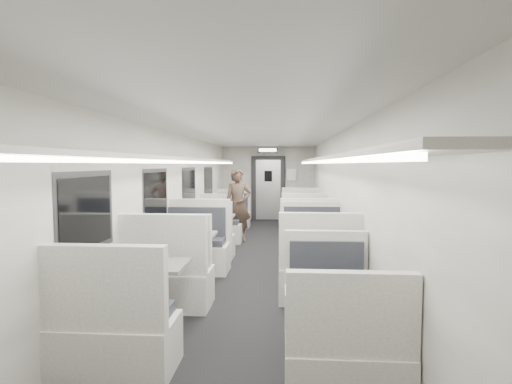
# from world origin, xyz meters

# --- Properties ---
(room) EXTENTS (3.24, 12.24, 2.64)m
(room) POSITION_xyz_m (0.00, 0.00, 1.20)
(room) COLOR black
(room) RESTS_ON ground
(booth_left_a) EXTENTS (1.02, 2.06, 1.10)m
(booth_left_a) POSITION_xyz_m (-1.00, 3.69, 0.37)
(booth_left_a) COLOR #A9A79F
(booth_left_a) RESTS_ON room
(booth_left_b) EXTENTS (1.04, 2.12, 1.13)m
(booth_left_b) POSITION_xyz_m (-1.00, 1.35, 0.38)
(booth_left_b) COLOR #A9A79F
(booth_left_b) RESTS_ON room
(booth_left_c) EXTENTS (1.13, 2.30, 1.23)m
(booth_left_c) POSITION_xyz_m (-1.00, -1.29, 0.41)
(booth_left_c) COLOR #A9A79F
(booth_left_c) RESTS_ON room
(booth_left_d) EXTENTS (1.09, 2.20, 1.18)m
(booth_left_d) POSITION_xyz_m (-1.00, -2.94, 0.39)
(booth_left_d) COLOR #A9A79F
(booth_left_d) RESTS_ON room
(booth_right_a) EXTENTS (1.09, 2.20, 1.18)m
(booth_right_a) POSITION_xyz_m (1.00, 3.12, 0.39)
(booth_right_a) COLOR #A9A79F
(booth_right_a) RESTS_ON room
(booth_right_b) EXTENTS (1.08, 2.19, 1.17)m
(booth_right_b) POSITION_xyz_m (1.00, 1.07, 0.39)
(booth_right_b) COLOR #A9A79F
(booth_right_b) RESTS_ON room
(booth_right_c) EXTENTS (1.12, 2.28, 1.22)m
(booth_right_c) POSITION_xyz_m (1.00, -0.93, 0.41)
(booth_right_c) COLOR #A9A79F
(booth_right_c) RESTS_ON room
(booth_right_d) EXTENTS (0.97, 1.97, 1.05)m
(booth_right_d) POSITION_xyz_m (1.00, -3.27, 0.35)
(booth_right_d) COLOR #A9A79F
(booth_right_d) RESTS_ON room
(passenger) EXTENTS (0.70, 0.53, 1.73)m
(passenger) POSITION_xyz_m (-0.58, 2.28, 0.87)
(passenger) COLOR black
(passenger) RESTS_ON room
(window_a) EXTENTS (0.02, 1.18, 0.84)m
(window_a) POSITION_xyz_m (-1.49, 3.40, 1.35)
(window_a) COLOR black
(window_a) RESTS_ON room
(window_b) EXTENTS (0.02, 1.18, 0.84)m
(window_b) POSITION_xyz_m (-1.49, 1.20, 1.35)
(window_b) COLOR black
(window_b) RESTS_ON room
(window_c) EXTENTS (0.02, 1.18, 0.84)m
(window_c) POSITION_xyz_m (-1.49, -1.00, 1.35)
(window_c) COLOR black
(window_c) RESTS_ON room
(window_d) EXTENTS (0.02, 1.18, 0.84)m
(window_d) POSITION_xyz_m (-1.49, -3.20, 1.35)
(window_d) COLOR black
(window_d) RESTS_ON room
(luggage_rack_left) EXTENTS (0.46, 10.40, 0.09)m
(luggage_rack_left) POSITION_xyz_m (-1.24, -0.30, 1.92)
(luggage_rack_left) COLOR #A9A79F
(luggage_rack_left) RESTS_ON room
(luggage_rack_right) EXTENTS (0.46, 10.40, 0.09)m
(luggage_rack_right) POSITION_xyz_m (1.24, -0.30, 1.92)
(luggage_rack_right) COLOR #A9A79F
(luggage_rack_right) RESTS_ON room
(vestibule_door) EXTENTS (1.10, 0.13, 2.10)m
(vestibule_door) POSITION_xyz_m (0.00, 5.93, 1.04)
(vestibule_door) COLOR black
(vestibule_door) RESTS_ON room
(exit_sign) EXTENTS (0.62, 0.12, 0.16)m
(exit_sign) POSITION_xyz_m (0.00, 5.44, 2.28)
(exit_sign) COLOR black
(exit_sign) RESTS_ON room
(wall_notice) EXTENTS (0.32, 0.02, 0.40)m
(wall_notice) POSITION_xyz_m (0.75, 5.92, 1.50)
(wall_notice) COLOR white
(wall_notice) RESTS_ON room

